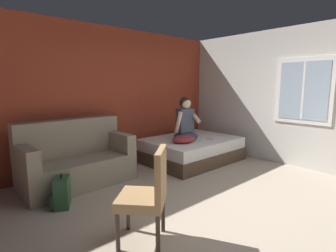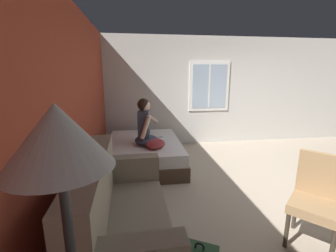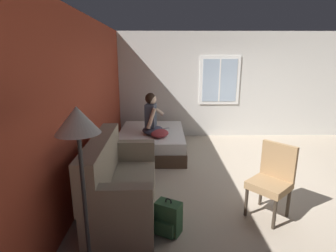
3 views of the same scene
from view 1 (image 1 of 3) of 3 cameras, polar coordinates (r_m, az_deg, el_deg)
name	(u,v)px [view 1 (image 1 of 3)]	position (r m, az deg, el deg)	size (l,w,h in m)	color
ground_plane	(244,218)	(3.49, 16.19, -18.70)	(40.00, 40.00, 0.00)	tan
wall_back_accent	(111,97)	(5.38, -12.30, 6.13)	(10.10, 0.16, 2.70)	#993823
wall_side_with_window	(328,99)	(5.53, 31.47, 5.11)	(0.19, 7.42, 2.70)	silver
bed	(191,150)	(5.60, 5.04, -5.13)	(1.94, 1.45, 0.48)	#4C3828
couch	(76,160)	(4.51, -19.34, -7.05)	(1.72, 0.87, 1.04)	gray
side_chair	(148,192)	(2.72, -4.34, -14.18)	(0.65, 0.65, 0.98)	#382D23
person_seated	(185,123)	(5.33, 3.82, 0.74)	(0.57, 0.51, 0.88)	#383D51
backpack	(61,193)	(3.82, -22.19, -13.33)	(0.33, 0.35, 0.46)	#2D5133
throw_pillow	(184,139)	(5.11, 3.49, -2.87)	(0.48, 0.36, 0.14)	#993338
cell_phone	(209,139)	(5.48, 9.02, -2.85)	(0.07, 0.14, 0.01)	#B7B7BC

